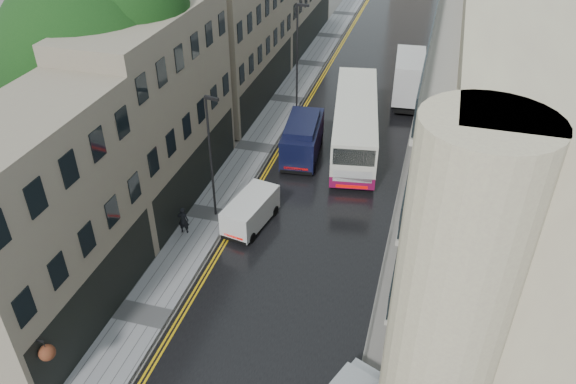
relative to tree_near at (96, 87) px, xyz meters
The scene contains 14 objects.
road 16.14m from the tree_near, 30.96° to the left, with size 9.00×85.00×0.02m, color black.
left_sidewalk 12.16m from the tree_near, 48.44° to the left, with size 2.70×85.00×0.12m, color gray.
right_sidewalk 20.59m from the tree_near, 22.73° to the left, with size 1.80×85.00×0.12m, color slate.
old_shop_row 10.50m from the tree_near, 73.04° to the left, with size 4.50×56.00×12.00m, color gray, non-canonical shape.
modern_block 23.58m from the tree_near, 14.74° to the left, with size 8.00×40.00×14.00m, color beige, non-canonical shape.
tree_near is the anchor object (origin of this frame).
tree_far 13.02m from the tree_near, 88.68° to the left, with size 9.24×9.24×12.46m, color black, non-canonical shape.
cream_bus 14.88m from the tree_near, 26.24° to the left, with size 2.81×12.36×3.37m, color silver, non-canonical shape.
white_lorry 23.07m from the tree_near, 47.79° to the left, with size 2.25×7.51×3.94m, color silver, non-canonical shape.
white_van 10.42m from the tree_near, 15.38° to the right, with size 1.72×4.00×1.81m, color silver, non-canonical shape.
navy_van 12.00m from the tree_near, 29.92° to the left, with size 2.25×5.62×2.87m, color black, non-canonical shape.
pedestrian 8.88m from the tree_near, 25.59° to the right, with size 0.60×0.40×1.65m, color black.
lamp_post_near 7.64m from the tree_near, ahead, with size 0.84×0.19×7.48m, color black, non-canonical shape.
lamp_post_far 16.62m from the tree_near, 61.59° to the left, with size 0.92×0.20×8.15m, color black, non-canonical shape.
Camera 1 is at (5.69, -5.17, 19.57)m, focal length 35.00 mm.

